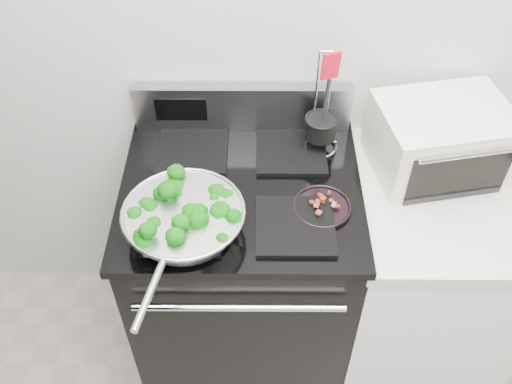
{
  "coord_description": "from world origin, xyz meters",
  "views": [
    {
      "loc": [
        -0.24,
        0.11,
        2.28
      ],
      "look_at": [
        -0.25,
        1.36,
        0.98
      ],
      "focal_mm": 40.0,
      "sensor_mm": 36.0,
      "label": 1
    }
  ],
  "objects_px": {
    "skillet": "(184,219)",
    "bacon_plate": "(322,205)",
    "gas_range": "(243,270)",
    "toaster_oven": "(440,140)",
    "utensil_holder": "(320,132)"
  },
  "relations": [
    {
      "from": "skillet",
      "to": "bacon_plate",
      "type": "relative_size",
      "value": 3.13
    },
    {
      "from": "gas_range",
      "to": "toaster_oven",
      "type": "height_order",
      "value": "toaster_oven"
    },
    {
      "from": "gas_range",
      "to": "toaster_oven",
      "type": "relative_size",
      "value": 2.41
    },
    {
      "from": "gas_range",
      "to": "utensil_holder",
      "type": "height_order",
      "value": "utensil_holder"
    },
    {
      "from": "gas_range",
      "to": "bacon_plate",
      "type": "relative_size",
      "value": 6.12
    },
    {
      "from": "utensil_holder",
      "to": "toaster_oven",
      "type": "distance_m",
      "value": 0.39
    },
    {
      "from": "skillet",
      "to": "utensil_holder",
      "type": "bearing_deg",
      "value": 53.93
    },
    {
      "from": "bacon_plate",
      "to": "utensil_holder",
      "type": "height_order",
      "value": "utensil_holder"
    },
    {
      "from": "bacon_plate",
      "to": "skillet",
      "type": "bearing_deg",
      "value": -167.06
    },
    {
      "from": "gas_range",
      "to": "utensil_holder",
      "type": "distance_m",
      "value": 0.63
    },
    {
      "from": "gas_range",
      "to": "toaster_oven",
      "type": "distance_m",
      "value": 0.87
    },
    {
      "from": "gas_range",
      "to": "skillet",
      "type": "bearing_deg",
      "value": -130.36
    },
    {
      "from": "gas_range",
      "to": "skillet",
      "type": "relative_size",
      "value": 1.95
    },
    {
      "from": "skillet",
      "to": "gas_range",
      "type": "bearing_deg",
      "value": 61.91
    },
    {
      "from": "bacon_plate",
      "to": "utensil_holder",
      "type": "distance_m",
      "value": 0.29
    }
  ]
}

